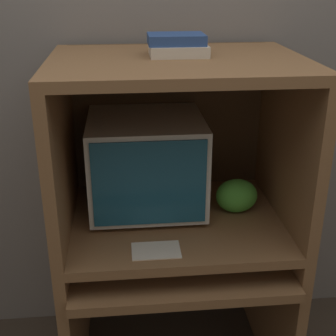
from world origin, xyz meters
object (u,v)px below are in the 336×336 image
object	(u,v)px
mouse	(229,250)
snack_bag	(237,196)
crt_monitor	(146,163)
book_stack	(178,45)
keyboard	(158,258)

from	to	relation	value
mouse	snack_bag	size ratio (longest dim) A/B	0.38
crt_monitor	book_stack	size ratio (longest dim) A/B	2.21
snack_bag	book_stack	size ratio (longest dim) A/B	0.83
keyboard	snack_bag	bearing A→B (deg)	24.18
mouse	book_stack	world-z (taller)	book_stack
crt_monitor	book_stack	xyz separation A→B (m)	(0.11, -0.06, 0.46)
crt_monitor	book_stack	world-z (taller)	book_stack
keyboard	crt_monitor	bearing A→B (deg)	96.95
crt_monitor	keyboard	xyz separation A→B (m)	(0.03, -0.22, -0.30)
snack_bag	keyboard	bearing A→B (deg)	-155.82
crt_monitor	keyboard	distance (m)	0.37
crt_monitor	mouse	xyz separation A→B (m)	(0.30, -0.20, -0.30)
crt_monitor	mouse	world-z (taller)	crt_monitor
keyboard	snack_bag	xyz separation A→B (m)	(0.33, 0.15, 0.17)
mouse	snack_bag	distance (m)	0.22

